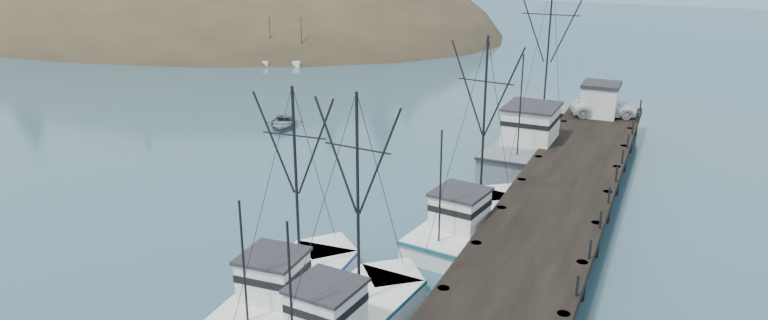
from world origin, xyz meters
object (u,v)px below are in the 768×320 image
Objects in this scene: trawler_far at (471,222)px; pier_shed at (600,99)px; pier at (563,190)px; trawler_near at (347,320)px; trawler_mid at (291,288)px; work_vessel at (537,141)px; motorboat at (283,127)px; pickup_truck at (604,107)px.

trawler_far is 3.69× the size of pier_shed.
trawler_near reaches higher than pier.
trawler_far reaches higher than trawler_mid.
motorboat is (-22.61, -1.01, -1.23)m from work_vessel.
trawler_mid is 2.22× the size of motorboat.
trawler_mid is 12.22m from trawler_far.
motorboat is at bearing 145.60° from trawler_far.
trawler_far reaches higher than pier_shed.
work_vessel is at bearing 77.79° from trawler_mid.
pier is 18.78m from trawler_mid.
trawler_far is 23.57m from pier_shed.
pickup_truck is at bearing -9.47° from motorboat.
motorboat is at bearing -163.51° from pier_shed.
trawler_near is at bearing -99.53° from pier_shed.
motorboat is (-16.74, 26.15, -0.82)m from trawler_mid.
trawler_far is 0.69× the size of work_vessel.
pickup_truck is (10.04, 33.96, 1.95)m from trawler_mid.
pier_shed is 0.66× the size of motorboat.
trawler_near is 35.94m from pier_shed.
motorboat is at bearing 122.62° from trawler_mid.
pickup_truck is at bearing 58.51° from work_vessel.
trawler_far is at bearing -99.97° from pier_shed.
pier is 28.53m from motorboat.
motorboat is at bearing 159.02° from pier.
work_vessel reaches higher than pickup_truck.
trawler_near is 3.94m from trawler_mid.
work_vessel is at bearing -23.15° from motorboat.
trawler_far is (5.56, 10.88, 0.00)m from trawler_mid.
pier is 6.71m from trawler_far.
motorboat is at bearing 88.48° from pickup_truck.
pier is 11.91m from work_vessel.
pier is 2.58× the size of work_vessel.
work_vessel reaches higher than motorboat.
pier_shed is (5.93, 35.35, 2.60)m from trawler_near.
pier is 7.99× the size of pickup_truck.
trawler_mid is 27.80m from work_vessel.
trawler_near reaches higher than motorboat.
pier_shed is at bearing 72.23° from pickup_truck.
trawler_mid reaches higher than pier_shed.
trawler_far is at bearing -130.27° from pier.
trawler_near is at bearing 152.04° from pickup_truck.
trawler_mid is 31.06m from motorboat.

